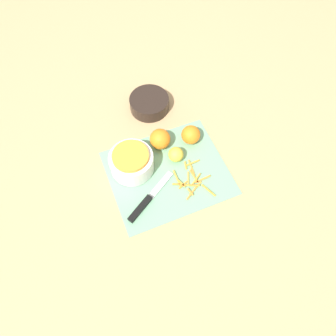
{
  "coord_description": "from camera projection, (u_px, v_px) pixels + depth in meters",
  "views": [
    {
      "loc": [
        -0.22,
        -0.53,
        1.03
      ],
      "look_at": [
        0.0,
        0.0,
        0.04
      ],
      "focal_mm": 35.0,
      "sensor_mm": 36.0,
      "label": 1
    }
  ],
  "objects": [
    {
      "name": "ground_plane",
      "position": [
        168.0,
        173.0,
        1.18
      ],
      "size": [
        4.0,
        4.0,
        0.0
      ],
      "primitive_type": "plane",
      "color": "tan"
    },
    {
      "name": "cutting_board",
      "position": [
        168.0,
        173.0,
        1.18
      ],
      "size": [
        0.42,
        0.35,
        0.01
      ],
      "color": "#75AD84",
      "rests_on": "ground_plane"
    },
    {
      "name": "bowl_speckled",
      "position": [
        132.0,
        162.0,
        1.15
      ],
      "size": [
        0.16,
        0.16,
        0.09
      ],
      "color": "silver",
      "rests_on": "cutting_board"
    },
    {
      "name": "bowl_dark",
      "position": [
        149.0,
        103.0,
        1.31
      ],
      "size": [
        0.16,
        0.16,
        0.05
      ],
      "color": "black",
      "rests_on": "ground_plane"
    },
    {
      "name": "knife",
      "position": [
        144.0,
        204.0,
        1.11
      ],
      "size": [
        0.21,
        0.14,
        0.02
      ],
      "rotation": [
        0.0,
        0.0,
        0.55
      ],
      "color": "black",
      "rests_on": "cutting_board"
    },
    {
      "name": "orange_left",
      "position": [
        191.0,
        135.0,
        1.21
      ],
      "size": [
        0.07,
        0.07,
        0.07
      ],
      "color": "orange",
      "rests_on": "cutting_board"
    },
    {
      "name": "orange_right",
      "position": [
        160.0,
        139.0,
        1.2
      ],
      "size": [
        0.08,
        0.08,
        0.08
      ],
      "color": "orange",
      "rests_on": "cutting_board"
    },
    {
      "name": "lemon",
      "position": [
        176.0,
        154.0,
        1.18
      ],
      "size": [
        0.06,
        0.06,
        0.06
      ],
      "color": "gold",
      "rests_on": "cutting_board"
    },
    {
      "name": "peel_pile",
      "position": [
        191.0,
        180.0,
        1.15
      ],
      "size": [
        0.14,
        0.17,
        0.01
      ],
      "color": "orange",
      "rests_on": "cutting_board"
    }
  ]
}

